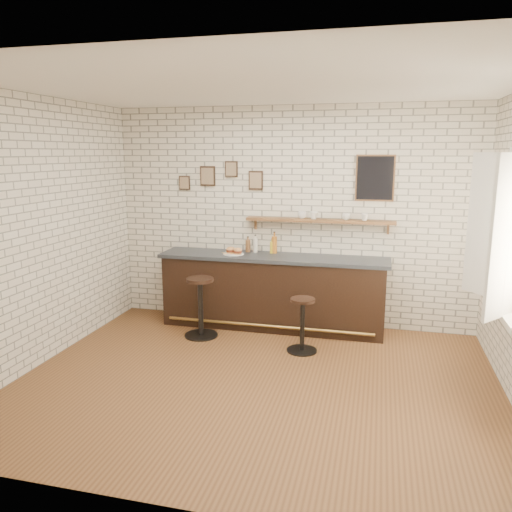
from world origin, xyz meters
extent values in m
plane|color=brown|center=(0.00, 0.00, 0.00)|extent=(5.00, 5.00, 0.00)
cube|color=black|center=(-0.19, 1.70, 0.48)|extent=(3.00, 0.58, 0.96)
cube|color=#2D333A|center=(-0.19, 1.70, 0.98)|extent=(3.10, 0.62, 0.05)
cylinder|color=olive|center=(-0.19, 1.38, 0.12)|extent=(2.79, 0.04, 0.04)
cylinder|color=white|center=(-0.74, 1.66, 1.02)|extent=(0.28, 0.28, 0.01)
cylinder|color=#EFB654|center=(-0.68, 1.69, 1.02)|extent=(0.05, 0.05, 0.00)
cylinder|color=#EFB654|center=(-0.70, 1.64, 1.02)|extent=(0.05, 0.05, 0.00)
cylinder|color=#EFB654|center=(-0.85, 1.72, 1.02)|extent=(0.06, 0.06, 0.00)
cylinder|color=#EFB654|center=(-0.70, 1.69, 1.02)|extent=(0.06, 0.06, 0.00)
cylinder|color=#EFB654|center=(-0.84, 1.61, 1.02)|extent=(0.06, 0.06, 0.00)
cylinder|color=#EFB654|center=(-0.67, 1.68, 1.02)|extent=(0.04, 0.04, 0.00)
cylinder|color=#EFB654|center=(-0.75, 1.61, 1.02)|extent=(0.05, 0.05, 0.00)
cylinder|color=#EFB654|center=(-0.85, 1.59, 1.02)|extent=(0.04, 0.04, 0.00)
cylinder|color=#EFB654|center=(-0.89, 1.67, 1.02)|extent=(0.05, 0.05, 0.00)
cylinder|color=#EFB654|center=(-0.70, 1.62, 1.02)|extent=(0.06, 0.06, 0.00)
cylinder|color=brown|center=(-0.59, 1.87, 1.10)|extent=(0.07, 0.07, 0.17)
cylinder|color=brown|center=(-0.59, 1.87, 1.20)|extent=(0.02, 0.02, 0.04)
cylinder|color=black|center=(-0.59, 1.87, 1.22)|extent=(0.03, 0.03, 0.01)
cylinder|color=beige|center=(-0.48, 1.87, 1.11)|extent=(0.06, 0.06, 0.19)
cylinder|color=beige|center=(-0.48, 1.87, 1.22)|extent=(0.02, 0.02, 0.04)
cylinder|color=black|center=(-0.48, 1.87, 1.25)|extent=(0.03, 0.03, 0.01)
cylinder|color=#AE641C|center=(-0.21, 1.87, 1.13)|extent=(0.07, 0.07, 0.24)
cylinder|color=#AE641C|center=(-0.21, 1.87, 1.27)|extent=(0.03, 0.03, 0.05)
cylinder|color=black|center=(-0.21, 1.87, 1.30)|extent=(0.03, 0.03, 0.01)
cylinder|color=yellow|center=(-0.24, 1.87, 1.09)|extent=(0.06, 0.06, 0.16)
cylinder|color=yellow|center=(-0.24, 1.87, 1.19)|extent=(0.03, 0.03, 0.03)
cylinder|color=maroon|center=(-0.24, 1.87, 1.21)|extent=(0.03, 0.03, 0.01)
cylinder|color=black|center=(-1.03, 1.12, 0.01)|extent=(0.44, 0.44, 0.02)
cylinder|color=black|center=(-1.03, 1.12, 0.38)|extent=(0.07, 0.07, 0.72)
cylinder|color=black|center=(-1.03, 1.12, 0.77)|extent=(0.43, 0.43, 0.04)
cylinder|color=black|center=(0.34, 0.93, 0.01)|extent=(0.37, 0.37, 0.02)
cylinder|color=black|center=(0.34, 0.93, 0.32)|extent=(0.06, 0.06, 0.61)
cylinder|color=black|center=(0.34, 0.93, 0.65)|extent=(0.36, 0.36, 0.04)
cube|color=brown|center=(0.40, 1.90, 1.48)|extent=(2.00, 0.18, 0.04)
cube|color=brown|center=(-0.50, 1.97, 1.40)|extent=(0.03, 0.04, 0.16)
cube|color=brown|center=(1.30, 1.97, 1.40)|extent=(0.03, 0.04, 0.16)
imported|color=white|center=(0.17, 1.90, 1.55)|extent=(0.13, 0.13, 0.09)
imported|color=white|center=(0.32, 1.90, 1.55)|extent=(0.13, 0.13, 0.10)
imported|color=white|center=(0.75, 1.90, 1.54)|extent=(0.11, 0.11, 0.09)
imported|color=white|center=(0.99, 1.90, 1.54)|extent=(0.12, 0.12, 0.09)
cube|color=black|center=(-1.20, 1.98, 2.05)|extent=(0.22, 0.02, 0.28)
cube|color=black|center=(-0.85, 1.98, 2.15)|extent=(0.18, 0.02, 0.22)
cube|color=black|center=(-0.50, 1.98, 2.00)|extent=(0.20, 0.02, 0.26)
cube|color=black|center=(-1.55, 1.98, 1.95)|extent=(0.16, 0.02, 0.20)
cube|color=black|center=(1.10, 1.98, 2.05)|extent=(0.46, 0.02, 0.56)
cube|color=white|center=(2.40, 0.30, 0.90)|extent=(0.20, 1.35, 0.06)
cube|color=white|center=(2.47, 0.90, 1.65)|extent=(0.05, 0.06, 1.50)
cube|color=white|center=(2.32, 0.00, 1.65)|extent=(0.40, 0.46, 1.46)
cube|color=white|center=(2.32, 0.60, 1.65)|extent=(0.40, 0.46, 1.46)
imported|color=tan|center=(2.38, 0.18, 0.94)|extent=(0.24, 0.29, 0.02)
imported|color=tan|center=(2.38, 0.21, 0.96)|extent=(0.22, 0.27, 0.02)
camera|label=1|loc=(1.18, -4.75, 2.38)|focal=35.00mm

